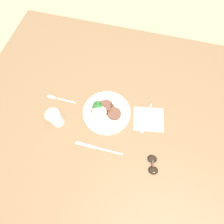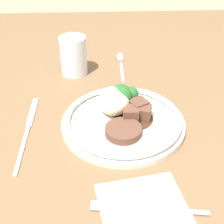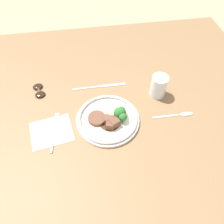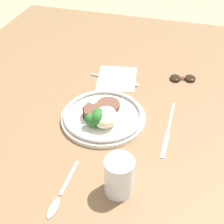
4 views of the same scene
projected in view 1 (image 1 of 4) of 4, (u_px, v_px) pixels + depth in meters
name	position (u px, v px, depth m)	size (l,w,h in m)	color
ground_plane	(108.00, 121.00, 0.92)	(8.00, 8.00, 0.00)	#998466
dining_table	(108.00, 119.00, 0.91)	(1.47, 1.27, 0.04)	brown
napkin	(149.00, 119.00, 0.88)	(0.17, 0.15, 0.00)	silver
plate	(105.00, 111.00, 0.88)	(0.24, 0.24, 0.06)	silver
juice_glass	(56.00, 118.00, 0.84)	(0.07, 0.07, 0.10)	#F4AD19
fork	(145.00, 121.00, 0.88)	(0.03, 0.17, 0.00)	#B7B7BC
knife	(97.00, 148.00, 0.83)	(0.23, 0.01, 0.00)	#B7B7BC
spoon	(55.00, 98.00, 0.93)	(0.17, 0.02, 0.01)	#B7B7BC
sunglasses	(153.00, 165.00, 0.79)	(0.06, 0.09, 0.01)	black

